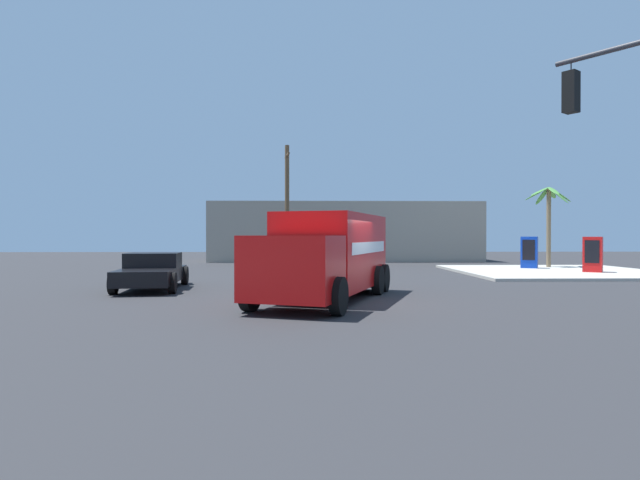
# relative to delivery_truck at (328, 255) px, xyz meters

# --- Properties ---
(ground_plane) EXTENTS (100.00, 100.00, 0.00)m
(ground_plane) POSITION_rel_delivery_truck_xyz_m (0.73, -0.64, -1.44)
(ground_plane) COLOR #2B2B2D
(sidewalk_corner_far) EXTENTS (10.71, 10.71, 0.14)m
(sidewalk_corner_far) POSITION_rel_delivery_truck_xyz_m (13.06, 11.70, -1.37)
(sidewalk_corner_far) COLOR #B2ADA0
(sidewalk_corner_far) RESTS_ON ground
(delivery_truck) EXTENTS (4.94, 7.98, 2.74)m
(delivery_truck) POSITION_rel_delivery_truck_xyz_m (0.00, 0.00, 0.00)
(delivery_truck) COLOR red
(delivery_truck) RESTS_ON ground
(pickup_black) EXTENTS (2.67, 5.37, 1.38)m
(pickup_black) POSITION_rel_delivery_truck_xyz_m (-6.58, 3.58, -0.71)
(pickup_black) COLOR black
(pickup_black) RESTS_ON ground
(vending_machine_red) EXTENTS (1.15, 1.09, 1.85)m
(vending_machine_red) POSITION_rel_delivery_truck_xyz_m (12.47, 13.89, -0.37)
(vending_machine_red) COLOR #0F38B2
(vending_machine_red) RESTS_ON sidewalk_corner_far
(vending_machine_blue) EXTENTS (1.17, 1.13, 1.85)m
(vending_machine_blue) POSITION_rel_delivery_truck_xyz_m (14.35, 10.44, -0.37)
(vending_machine_blue) COLOR red
(vending_machine_blue) RESTS_ON sidewalk_corner_far
(palm_tree_far) EXTENTS (2.76, 2.76, 4.90)m
(palm_tree_far) POSITION_rel_delivery_truck_xyz_m (14.10, 14.92, 2.13)
(palm_tree_far) COLOR #7A6647
(palm_tree_far) RESTS_ON sidewalk_corner_far
(utility_pole) EXTENTS (0.44, 2.19, 8.25)m
(utility_pole) POSITION_rel_delivery_truck_xyz_m (-2.01, 19.37, 2.83)
(utility_pole) COLOR brown
(utility_pole) RESTS_ON ground
(building_backdrop) EXTENTS (21.33, 6.00, 4.69)m
(building_backdrop) POSITION_rel_delivery_truck_xyz_m (2.41, 26.05, 0.91)
(building_backdrop) COLOR gray
(building_backdrop) RESTS_ON ground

